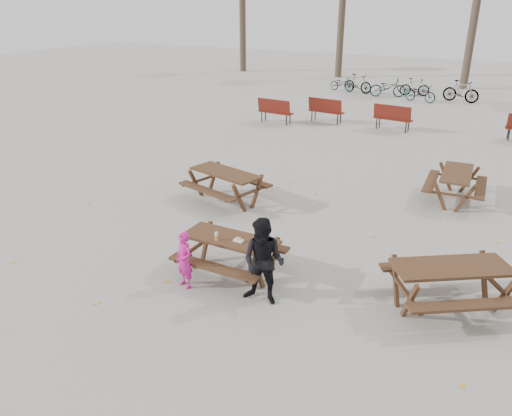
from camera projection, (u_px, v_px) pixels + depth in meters
The scene contains 13 objects.
ground at pixel (231, 274), 9.53m from camera, with size 80.00×80.00×0.00m, color gray.
main_picnic_table at pixel (231, 247), 9.30m from camera, with size 1.80×1.45×0.78m.
food_tray at pixel (239, 241), 9.08m from camera, with size 0.18×0.11×0.04m, color white.
bread_roll at pixel (239, 238), 9.06m from camera, with size 0.14×0.06×0.05m, color tan.
soda_bottle at pixel (216, 237), 9.11m from camera, with size 0.07×0.07×0.17m.
child at pixel (184, 260), 8.93m from camera, with size 0.39×0.26×1.08m, color #CF1989.
adult at pixel (264, 262), 8.38m from camera, with size 0.76×0.59×1.55m, color black.
picnic_table_east at pixel (448, 287), 8.33m from camera, with size 1.91×1.54×0.82m, color #372414, non-canonical shape.
picnic_table_north at pixel (226, 187), 12.76m from camera, with size 1.90×1.53×0.82m, color #372414, non-canonical shape.
picnic_table_far at pixel (455, 186), 12.84m from camera, with size 1.81×1.45×0.78m, color #372414, non-canonical shape.
park_bench_row at pixel (376, 116), 19.91m from camera, with size 10.98×2.46×1.03m.
bicycle_row at pixel (398, 88), 26.38m from camera, with size 8.09×2.46×1.08m.
fallen_leaves at pixel (307, 230), 11.34m from camera, with size 11.00×11.00×0.01m, color gold, non-canonical shape.
Camera 1 is at (4.35, -7.07, 4.87)m, focal length 35.00 mm.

